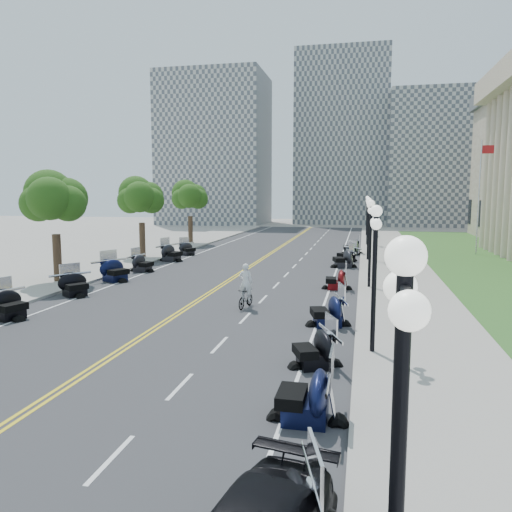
# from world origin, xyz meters

# --- Properties ---
(ground) EXTENTS (160.00, 160.00, 0.00)m
(ground) POSITION_xyz_m (0.00, 0.00, 0.00)
(ground) COLOR gray
(road) EXTENTS (16.00, 90.00, 0.01)m
(road) POSITION_xyz_m (0.00, 10.00, 0.00)
(road) COLOR #333335
(road) RESTS_ON ground
(centerline_yellow_a) EXTENTS (0.12, 90.00, 0.00)m
(centerline_yellow_a) POSITION_xyz_m (-0.12, 10.00, 0.01)
(centerline_yellow_a) COLOR yellow
(centerline_yellow_a) RESTS_ON road
(centerline_yellow_b) EXTENTS (0.12, 90.00, 0.00)m
(centerline_yellow_b) POSITION_xyz_m (0.12, 10.00, 0.01)
(centerline_yellow_b) COLOR yellow
(centerline_yellow_b) RESTS_ON road
(edge_line_north) EXTENTS (0.12, 90.00, 0.00)m
(edge_line_north) POSITION_xyz_m (6.40, 10.00, 0.01)
(edge_line_north) COLOR white
(edge_line_north) RESTS_ON road
(edge_line_south) EXTENTS (0.12, 90.00, 0.00)m
(edge_line_south) POSITION_xyz_m (-6.40, 10.00, 0.01)
(edge_line_south) COLOR white
(edge_line_south) RESTS_ON road
(lane_dash_2) EXTENTS (0.12, 2.00, 0.00)m
(lane_dash_2) POSITION_xyz_m (3.20, -16.00, 0.01)
(lane_dash_2) COLOR white
(lane_dash_2) RESTS_ON road
(lane_dash_3) EXTENTS (0.12, 2.00, 0.00)m
(lane_dash_3) POSITION_xyz_m (3.20, -12.00, 0.01)
(lane_dash_3) COLOR white
(lane_dash_3) RESTS_ON road
(lane_dash_4) EXTENTS (0.12, 2.00, 0.00)m
(lane_dash_4) POSITION_xyz_m (3.20, -8.00, 0.01)
(lane_dash_4) COLOR white
(lane_dash_4) RESTS_ON road
(lane_dash_5) EXTENTS (0.12, 2.00, 0.00)m
(lane_dash_5) POSITION_xyz_m (3.20, -4.00, 0.01)
(lane_dash_5) COLOR white
(lane_dash_5) RESTS_ON road
(lane_dash_6) EXTENTS (0.12, 2.00, 0.00)m
(lane_dash_6) POSITION_xyz_m (3.20, 0.00, 0.01)
(lane_dash_6) COLOR white
(lane_dash_6) RESTS_ON road
(lane_dash_7) EXTENTS (0.12, 2.00, 0.00)m
(lane_dash_7) POSITION_xyz_m (3.20, 4.00, 0.01)
(lane_dash_7) COLOR white
(lane_dash_7) RESTS_ON road
(lane_dash_8) EXTENTS (0.12, 2.00, 0.00)m
(lane_dash_8) POSITION_xyz_m (3.20, 8.00, 0.01)
(lane_dash_8) COLOR white
(lane_dash_8) RESTS_ON road
(lane_dash_9) EXTENTS (0.12, 2.00, 0.00)m
(lane_dash_9) POSITION_xyz_m (3.20, 12.00, 0.01)
(lane_dash_9) COLOR white
(lane_dash_9) RESTS_ON road
(lane_dash_10) EXTENTS (0.12, 2.00, 0.00)m
(lane_dash_10) POSITION_xyz_m (3.20, 16.00, 0.01)
(lane_dash_10) COLOR white
(lane_dash_10) RESTS_ON road
(lane_dash_11) EXTENTS (0.12, 2.00, 0.00)m
(lane_dash_11) POSITION_xyz_m (3.20, 20.00, 0.01)
(lane_dash_11) COLOR white
(lane_dash_11) RESTS_ON road
(lane_dash_12) EXTENTS (0.12, 2.00, 0.00)m
(lane_dash_12) POSITION_xyz_m (3.20, 24.00, 0.01)
(lane_dash_12) COLOR white
(lane_dash_12) RESTS_ON road
(lane_dash_13) EXTENTS (0.12, 2.00, 0.00)m
(lane_dash_13) POSITION_xyz_m (3.20, 28.00, 0.01)
(lane_dash_13) COLOR white
(lane_dash_13) RESTS_ON road
(lane_dash_14) EXTENTS (0.12, 2.00, 0.00)m
(lane_dash_14) POSITION_xyz_m (3.20, 32.00, 0.01)
(lane_dash_14) COLOR white
(lane_dash_14) RESTS_ON road
(lane_dash_15) EXTENTS (0.12, 2.00, 0.00)m
(lane_dash_15) POSITION_xyz_m (3.20, 36.00, 0.01)
(lane_dash_15) COLOR white
(lane_dash_15) RESTS_ON road
(lane_dash_16) EXTENTS (0.12, 2.00, 0.00)m
(lane_dash_16) POSITION_xyz_m (3.20, 40.00, 0.01)
(lane_dash_16) COLOR white
(lane_dash_16) RESTS_ON road
(lane_dash_17) EXTENTS (0.12, 2.00, 0.00)m
(lane_dash_17) POSITION_xyz_m (3.20, 44.00, 0.01)
(lane_dash_17) COLOR white
(lane_dash_17) RESTS_ON road
(lane_dash_18) EXTENTS (0.12, 2.00, 0.00)m
(lane_dash_18) POSITION_xyz_m (3.20, 48.00, 0.01)
(lane_dash_18) COLOR white
(lane_dash_18) RESTS_ON road
(lane_dash_19) EXTENTS (0.12, 2.00, 0.00)m
(lane_dash_19) POSITION_xyz_m (3.20, 52.00, 0.01)
(lane_dash_19) COLOR white
(lane_dash_19) RESTS_ON road
(sidewalk_north) EXTENTS (5.00, 90.00, 0.15)m
(sidewalk_north) POSITION_xyz_m (10.50, 10.00, 0.07)
(sidewalk_north) COLOR #9E9991
(sidewalk_north) RESTS_ON ground
(sidewalk_south) EXTENTS (5.00, 90.00, 0.15)m
(sidewalk_south) POSITION_xyz_m (-10.50, 10.00, 0.07)
(sidewalk_south) COLOR #9E9991
(sidewalk_south) RESTS_ON ground
(lawn) EXTENTS (9.00, 60.00, 0.10)m
(lawn) POSITION_xyz_m (17.50, 18.00, 0.05)
(lawn) COLOR #356023
(lawn) RESTS_ON ground
(distant_block_a) EXTENTS (18.00, 14.00, 26.00)m
(distant_block_a) POSITION_xyz_m (-18.00, 62.00, 13.00)
(distant_block_a) COLOR gray
(distant_block_a) RESTS_ON ground
(distant_block_b) EXTENTS (16.00, 12.00, 30.00)m
(distant_block_b) POSITION_xyz_m (4.00, 68.00, 15.00)
(distant_block_b) COLOR gray
(distant_block_b) RESTS_ON ground
(distant_block_c) EXTENTS (20.00, 14.00, 22.00)m
(distant_block_c) POSITION_xyz_m (22.00, 65.00, 11.00)
(distant_block_c) COLOR gray
(distant_block_c) RESTS_ON ground
(street_lamp_0) EXTENTS (0.50, 1.20, 4.90)m
(street_lamp_0) POSITION_xyz_m (8.60, -20.00, 2.60)
(street_lamp_0) COLOR black
(street_lamp_0) RESTS_ON sidewalk_north
(street_lamp_1) EXTENTS (0.50, 1.20, 4.90)m
(street_lamp_1) POSITION_xyz_m (8.60, -8.00, 2.60)
(street_lamp_1) COLOR black
(street_lamp_1) RESTS_ON sidewalk_north
(street_lamp_2) EXTENTS (0.50, 1.20, 4.90)m
(street_lamp_2) POSITION_xyz_m (8.60, 4.00, 2.60)
(street_lamp_2) COLOR black
(street_lamp_2) RESTS_ON sidewalk_north
(street_lamp_3) EXTENTS (0.50, 1.20, 4.90)m
(street_lamp_3) POSITION_xyz_m (8.60, 16.00, 2.60)
(street_lamp_3) COLOR black
(street_lamp_3) RESTS_ON sidewalk_north
(street_lamp_4) EXTENTS (0.50, 1.20, 4.90)m
(street_lamp_4) POSITION_xyz_m (8.60, 28.00, 2.60)
(street_lamp_4) COLOR black
(street_lamp_4) RESTS_ON sidewalk_north
(street_lamp_5) EXTENTS (0.50, 1.20, 4.90)m
(street_lamp_5) POSITION_xyz_m (8.60, 40.00, 2.60)
(street_lamp_5) COLOR black
(street_lamp_5) RESTS_ON sidewalk_north
(flagpole) EXTENTS (1.10, 0.20, 10.00)m
(flagpole) POSITION_xyz_m (18.00, 22.00, 5.00)
(flagpole) COLOR silver
(flagpole) RESTS_ON ground
(tree_2) EXTENTS (4.80, 4.80, 9.20)m
(tree_2) POSITION_xyz_m (-10.00, 2.00, 4.75)
(tree_2) COLOR #235619
(tree_2) RESTS_ON sidewalk_south
(tree_3) EXTENTS (4.80, 4.80, 9.20)m
(tree_3) POSITION_xyz_m (-10.00, 14.00, 4.75)
(tree_3) COLOR #235619
(tree_3) RESTS_ON sidewalk_south
(tree_4) EXTENTS (4.80, 4.80, 9.20)m
(tree_4) POSITION_xyz_m (-10.00, 26.00, 4.75)
(tree_4) COLOR #235619
(tree_4) RESTS_ON sidewalk_south
(motorcycle_n_1) EXTENTS (2.51, 2.51, 1.44)m
(motorcycle_n_1) POSITION_xyz_m (7.02, -18.02, 0.72)
(motorcycle_n_1) COLOR black
(motorcycle_n_1) RESTS_ON road
(motorcycle_n_2) EXTENTS (2.11, 2.11, 1.48)m
(motorcycle_n_2) POSITION_xyz_m (6.94, -13.40, 0.74)
(motorcycle_n_2) COLOR black
(motorcycle_n_2) RESTS_ON road
(motorcycle_n_3) EXTENTS (2.50, 2.50, 1.34)m
(motorcycle_n_3) POSITION_xyz_m (6.79, -9.58, 0.67)
(motorcycle_n_3) COLOR black
(motorcycle_n_3) RESTS_ON road
(motorcycle_n_4) EXTENTS (2.52, 2.52, 1.43)m
(motorcycle_n_4) POSITION_xyz_m (6.83, -4.52, 0.71)
(motorcycle_n_4) COLOR black
(motorcycle_n_4) RESTS_ON road
(motorcycle_n_6) EXTENTS (1.97, 1.97, 1.30)m
(motorcycle_n_6) POSITION_xyz_m (6.76, 3.58, 0.65)
(motorcycle_n_6) COLOR #590A0C
(motorcycle_n_6) RESTS_ON road
(motorcycle_n_8) EXTENTS (2.67, 2.67, 1.50)m
(motorcycle_n_8) POSITION_xyz_m (6.81, 12.14, 0.75)
(motorcycle_n_8) COLOR black
(motorcycle_n_8) RESTS_ON road
(motorcycle_n_9) EXTENTS (2.76, 2.76, 1.38)m
(motorcycle_n_9) POSITION_xyz_m (6.97, 15.38, 0.69)
(motorcycle_n_9) COLOR black
(motorcycle_n_9) RESTS_ON road
(motorcycle_n_10) EXTENTS (2.40, 2.40, 1.55)m
(motorcycle_n_10) POSITION_xyz_m (7.22, 20.10, 0.77)
(motorcycle_n_10) COLOR black
(motorcycle_n_10) RESTS_ON road
(motorcycle_s_4) EXTENTS (2.64, 2.64, 1.45)m
(motorcycle_s_4) POSITION_xyz_m (-6.87, -6.34, 0.72)
(motorcycle_s_4) COLOR black
(motorcycle_s_4) RESTS_ON road
(motorcycle_s_5) EXTENTS (2.76, 2.76, 1.39)m
(motorcycle_s_5) POSITION_xyz_m (-6.83, -1.28, 0.69)
(motorcycle_s_5) COLOR black
(motorcycle_s_5) RESTS_ON road
(motorcycle_s_6) EXTENTS (2.96, 2.96, 1.55)m
(motorcycle_s_6) POSITION_xyz_m (-6.89, 3.30, 0.78)
(motorcycle_s_6) COLOR black
(motorcycle_s_6) RESTS_ON road
(motorcycle_s_7) EXTENTS (2.21, 2.21, 1.37)m
(motorcycle_s_7) POSITION_xyz_m (-6.84, 7.16, 0.68)
(motorcycle_s_7) COLOR black
(motorcycle_s_7) RESTS_ON road
(motorcycle_s_8) EXTENTS (2.66, 2.66, 1.54)m
(motorcycle_s_8) POSITION_xyz_m (-6.88, 12.67, 0.77)
(motorcycle_s_8) COLOR black
(motorcycle_s_8) RESTS_ON road
(motorcycle_s_9) EXTENTS (2.53, 2.53, 1.27)m
(motorcycle_s_9) POSITION_xyz_m (-6.99, 16.73, 0.64)
(motorcycle_s_9) COLOR black
(motorcycle_s_9) RESTS_ON road
(bicycle) EXTENTS (0.74, 1.66, 0.96)m
(bicycle) POSITION_xyz_m (2.79, -2.14, 0.48)
(bicycle) COLOR #A51414
(bicycle) RESTS_ON road
(cyclist_rider) EXTENTS (0.66, 0.44, 1.82)m
(cyclist_rider) POSITION_xyz_m (2.79, -2.14, 1.87)
(cyclist_rider) COLOR silver
(cyclist_rider) RESTS_ON bicycle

